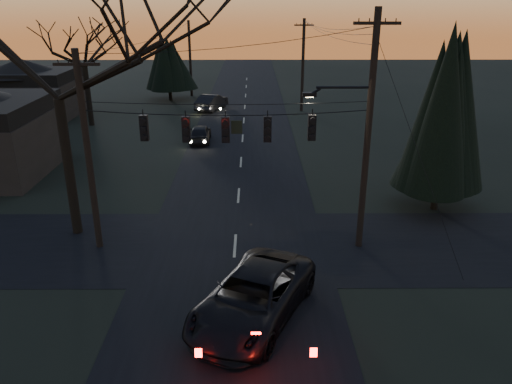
{
  "coord_description": "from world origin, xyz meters",
  "views": [
    {
      "loc": [
        0.81,
        -9.75,
        10.34
      ],
      "look_at": [
        0.92,
        8.14,
        3.31
      ],
      "focal_mm": 35.0,
      "sensor_mm": 36.0,
      "label": 1
    }
  ],
  "objects_px": {
    "utility_pole_far_l": "(192,96)",
    "bare_tree_left": "(50,37)",
    "utility_pole_left": "(100,246)",
    "sedan_oncoming_a": "(200,133)",
    "sedan_oncoming_b": "(212,102)",
    "utility_pole_far_r": "(301,111)",
    "evergreen_right": "(446,121)",
    "utility_pole_right": "(358,246)",
    "suv_near": "(253,297)"
  },
  "relations": [
    {
      "from": "utility_pole_far_r",
      "to": "utility_pole_left",
      "type": "bearing_deg",
      "value": -112.33
    },
    {
      "from": "bare_tree_left",
      "to": "sedan_oncoming_b",
      "type": "distance_m",
      "value": 28.6
    },
    {
      "from": "sedan_oncoming_a",
      "to": "sedan_oncoming_b",
      "type": "height_order",
      "value": "sedan_oncoming_b"
    },
    {
      "from": "bare_tree_left",
      "to": "evergreen_right",
      "type": "distance_m",
      "value": 18.37
    },
    {
      "from": "utility_pole_right",
      "to": "suv_near",
      "type": "xyz_separation_m",
      "value": [
        -4.7,
        -5.33,
        0.84
      ]
    },
    {
      "from": "utility_pole_far_r",
      "to": "utility_pole_far_l",
      "type": "bearing_deg",
      "value": 145.18
    },
    {
      "from": "utility_pole_left",
      "to": "utility_pole_far_r",
      "type": "distance_m",
      "value": 30.27
    },
    {
      "from": "utility_pole_left",
      "to": "suv_near",
      "type": "distance_m",
      "value": 8.68
    },
    {
      "from": "utility_pole_left",
      "to": "sedan_oncoming_b",
      "type": "relative_size",
      "value": 1.85
    },
    {
      "from": "utility_pole_far_r",
      "to": "bare_tree_left",
      "type": "distance_m",
      "value": 30.83
    },
    {
      "from": "utility_pole_far_l",
      "to": "bare_tree_left",
      "type": "distance_m",
      "value": 35.69
    },
    {
      "from": "utility_pole_left",
      "to": "bare_tree_left",
      "type": "relative_size",
      "value": 0.68
    },
    {
      "from": "utility_pole_far_l",
      "to": "sedan_oncoming_b",
      "type": "relative_size",
      "value": 1.74
    },
    {
      "from": "utility_pole_far_r",
      "to": "bare_tree_left",
      "type": "height_order",
      "value": "bare_tree_left"
    },
    {
      "from": "evergreen_right",
      "to": "sedan_oncoming_b",
      "type": "distance_m",
      "value": 28.18
    },
    {
      "from": "utility_pole_far_l",
      "to": "sedan_oncoming_a",
      "type": "distance_m",
      "value": 19.14
    },
    {
      "from": "utility_pole_left",
      "to": "evergreen_right",
      "type": "bearing_deg",
      "value": 14.18
    },
    {
      "from": "utility_pole_left",
      "to": "sedan_oncoming_a",
      "type": "bearing_deg",
      "value": 80.69
    },
    {
      "from": "utility_pole_right",
      "to": "bare_tree_left",
      "type": "distance_m",
      "value": 15.72
    },
    {
      "from": "utility_pole_far_l",
      "to": "suv_near",
      "type": "height_order",
      "value": "utility_pole_far_l"
    },
    {
      "from": "utility_pole_far_l",
      "to": "sedan_oncoming_a",
      "type": "bearing_deg",
      "value": -81.58
    },
    {
      "from": "utility_pole_far_l",
      "to": "sedan_oncoming_a",
      "type": "relative_size",
      "value": 2.09
    },
    {
      "from": "bare_tree_left",
      "to": "suv_near",
      "type": "bearing_deg",
      "value": -39.38
    },
    {
      "from": "evergreen_right",
      "to": "utility_pole_far_l",
      "type": "bearing_deg",
      "value": 117.0
    },
    {
      "from": "utility_pole_left",
      "to": "utility_pole_far_r",
      "type": "xyz_separation_m",
      "value": [
        11.5,
        28.0,
        0.0
      ]
    },
    {
      "from": "sedan_oncoming_b",
      "to": "bare_tree_left",
      "type": "bearing_deg",
      "value": 101.56
    },
    {
      "from": "evergreen_right",
      "to": "sedan_oncoming_a",
      "type": "distance_m",
      "value": 19.11
    },
    {
      "from": "utility_pole_far_r",
      "to": "utility_pole_far_l",
      "type": "relative_size",
      "value": 1.06
    },
    {
      "from": "evergreen_right",
      "to": "suv_near",
      "type": "xyz_separation_m",
      "value": [
        -9.45,
        -9.43,
        -3.81
      ]
    },
    {
      "from": "utility_pole_far_l",
      "to": "suv_near",
      "type": "bearing_deg",
      "value": -80.66
    },
    {
      "from": "utility_pole_right",
      "to": "sedan_oncoming_b",
      "type": "xyz_separation_m",
      "value": [
        -8.7,
        28.56,
        0.76
      ]
    },
    {
      "from": "sedan_oncoming_b",
      "to": "sedan_oncoming_a",
      "type": "bearing_deg",
      "value": 110.45
    },
    {
      "from": "utility_pole_far_l",
      "to": "sedan_oncoming_b",
      "type": "xyz_separation_m",
      "value": [
        2.8,
        -7.44,
        0.76
      ]
    },
    {
      "from": "bare_tree_left",
      "to": "evergreen_right",
      "type": "bearing_deg",
      "value": 8.57
    },
    {
      "from": "utility_pole_far_l",
      "to": "evergreen_right",
      "type": "bearing_deg",
      "value": -63.0
    },
    {
      "from": "evergreen_right",
      "to": "sedan_oncoming_a",
      "type": "relative_size",
      "value": 2.12
    },
    {
      "from": "utility_pole_right",
      "to": "utility_pole_far_r",
      "type": "relative_size",
      "value": 1.18
    },
    {
      "from": "utility_pole_far_l",
      "to": "sedan_oncoming_b",
      "type": "distance_m",
      "value": 7.98
    },
    {
      "from": "utility_pole_far_r",
      "to": "sedan_oncoming_a",
      "type": "bearing_deg",
      "value": -128.55
    },
    {
      "from": "suv_near",
      "to": "sedan_oncoming_a",
      "type": "height_order",
      "value": "suv_near"
    },
    {
      "from": "utility_pole_right",
      "to": "sedan_oncoming_b",
      "type": "bearing_deg",
      "value": 106.94
    },
    {
      "from": "evergreen_right",
      "to": "suv_near",
      "type": "distance_m",
      "value": 13.88
    },
    {
      "from": "utility_pole_left",
      "to": "utility_pole_far_l",
      "type": "height_order",
      "value": "utility_pole_left"
    },
    {
      "from": "bare_tree_left",
      "to": "utility_pole_left",
      "type": "bearing_deg",
      "value": -44.91
    },
    {
      "from": "bare_tree_left",
      "to": "suv_near",
      "type": "distance_m",
      "value": 13.31
    },
    {
      "from": "utility_pole_far_r",
      "to": "utility_pole_far_l",
      "type": "xyz_separation_m",
      "value": [
        -11.5,
        8.0,
        0.0
      ]
    },
    {
      "from": "utility_pole_far_r",
      "to": "evergreen_right",
      "type": "bearing_deg",
      "value": -78.76
    },
    {
      "from": "utility_pole_far_l",
      "to": "utility_pole_left",
      "type": "bearing_deg",
      "value": -90.0
    },
    {
      "from": "sedan_oncoming_a",
      "to": "sedan_oncoming_b",
      "type": "bearing_deg",
      "value": -91.49
    },
    {
      "from": "suv_near",
      "to": "utility_pole_right",
      "type": "bearing_deg",
      "value": 73.3
    }
  ]
}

